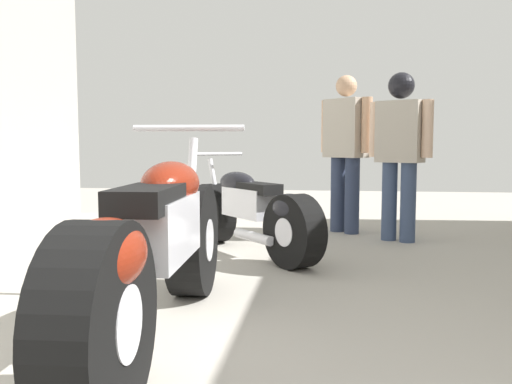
% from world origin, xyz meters
% --- Properties ---
extents(ground_plane, '(15.07, 15.07, 0.00)m').
position_xyz_m(ground_plane, '(0.00, 3.14, 0.00)').
color(ground_plane, '#A8A399').
extents(motorcycle_maroon_cruiser, '(0.68, 2.29, 1.07)m').
position_xyz_m(motorcycle_maroon_cruiser, '(-0.55, 2.04, 0.45)').
color(motorcycle_maroon_cruiser, black).
rests_on(motorcycle_maroon_cruiser, ground_plane).
extents(motorcycle_black_naked, '(1.35, 1.55, 0.87)m').
position_xyz_m(motorcycle_black_naked, '(-0.38, 4.15, 0.36)').
color(motorcycle_black_naked, black).
rests_on(motorcycle_black_naked, ground_plane).
extents(mechanic_in_blue, '(0.56, 0.54, 1.68)m').
position_xyz_m(mechanic_in_blue, '(0.46, 5.43, 0.95)').
color(mechanic_in_blue, '#2D3851').
rests_on(mechanic_in_blue, ground_plane).
extents(mechanic_with_helmet, '(0.60, 0.42, 1.64)m').
position_xyz_m(mechanic_with_helmet, '(0.96, 4.97, 0.98)').
color(mechanic_with_helmet, '#384766').
rests_on(mechanic_with_helmet, ground_plane).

